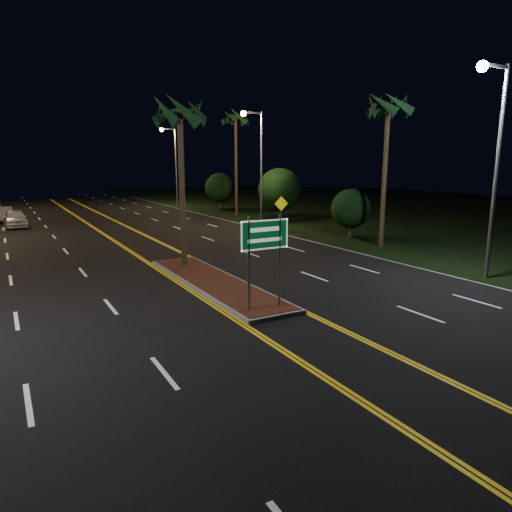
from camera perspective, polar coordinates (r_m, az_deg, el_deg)
ground at (r=13.67m, az=7.10°, el=-10.21°), size 120.00×120.00×0.00m
grass_right at (r=51.74m, az=17.52°, el=5.45°), size 40.00×110.00×0.01m
median_island at (r=19.42m, az=-5.26°, el=-3.29°), size 2.25×10.25×0.17m
highway_sign at (r=15.26m, az=1.08°, el=1.58°), size 1.80×0.08×3.20m
streetlight_right_near at (r=21.93m, az=27.54°, el=11.89°), size 1.91×0.44×9.00m
streetlight_right_mid at (r=36.97m, az=0.15°, el=12.52°), size 1.91×0.44×9.00m
streetlight_right_far at (r=55.25m, az=-10.37°, el=12.03°), size 1.91×0.44×9.00m
palm_median at (r=22.13m, az=-9.52°, el=17.20°), size 2.40×2.40×8.30m
palm_right_near at (r=28.66m, az=16.22°, el=17.48°), size 2.40×2.40×9.30m
palm_right_far at (r=45.23m, az=-2.55°, el=16.76°), size 2.40×2.40×10.30m
shrub_near at (r=32.24m, az=11.77°, el=5.81°), size 2.70×2.70×3.30m
shrub_mid at (r=40.49m, az=2.95°, el=8.28°), size 3.78×3.78×4.62m
shrub_far at (r=50.95m, az=-4.56°, el=8.49°), size 3.24×3.24×3.96m
car_near at (r=41.25m, az=-27.88°, el=4.33°), size 2.14×4.86×1.61m
car_far at (r=45.88m, az=-28.94°, el=4.72°), size 2.01×4.36×1.43m
warning_sign at (r=34.38m, az=3.17°, el=5.97°), size 1.09×0.13×2.60m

